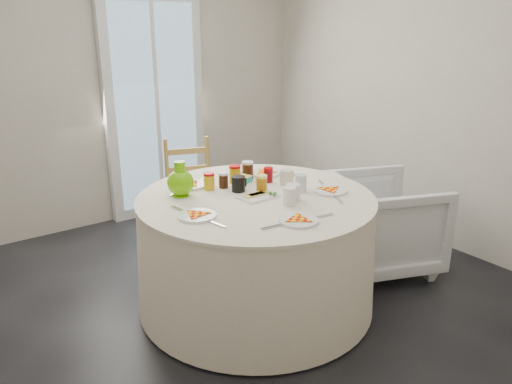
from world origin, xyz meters
TOP-DOWN VIEW (x-y plane):
  - floor at (0.00, 0.00)m, footprint 4.00×4.00m
  - wall_back at (0.00, 2.00)m, footprint 4.00×0.02m
  - wall_right at (2.00, 0.00)m, footprint 0.02×4.00m
  - glass_door at (0.40, 1.95)m, footprint 1.00×0.08m
  - table at (0.13, -0.05)m, footprint 1.57×1.57m
  - wooden_chair at (0.25, 1.03)m, footprint 0.51×0.50m
  - armchair at (1.21, -0.18)m, footprint 0.97×1.00m
  - place_settings at (0.13, -0.05)m, footprint 1.50×1.50m
  - jar_cluster at (0.16, 0.19)m, footprint 0.53×0.39m
  - butter_tub at (0.23, 0.24)m, footprint 0.14×0.12m
  - green_pitcher at (-0.25, 0.25)m, footprint 0.23×0.23m
  - cheese_platter at (0.13, -0.07)m, footprint 0.26×0.18m
  - mugs_glasses at (0.28, -0.02)m, footprint 0.85×0.85m

SIDE VIEW (x-z plane):
  - floor at x=0.00m, z-range 0.00..0.00m
  - table at x=0.13m, z-range -0.02..0.77m
  - armchair at x=1.21m, z-range -0.01..0.79m
  - wooden_chair at x=0.25m, z-range 0.01..0.93m
  - place_settings at x=0.13m, z-range 0.76..0.78m
  - cheese_platter at x=0.13m, z-range 0.76..0.79m
  - butter_tub at x=0.23m, z-range 0.76..0.81m
  - mugs_glasses at x=0.28m, z-range 0.75..0.87m
  - jar_cluster at x=0.16m, z-range 0.75..0.89m
  - green_pitcher at x=-0.25m, z-range 0.76..0.98m
  - glass_door at x=0.40m, z-range 0.00..2.10m
  - wall_back at x=0.00m, z-range 0.00..2.60m
  - wall_right at x=2.00m, z-range 0.00..2.60m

